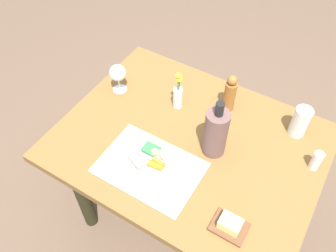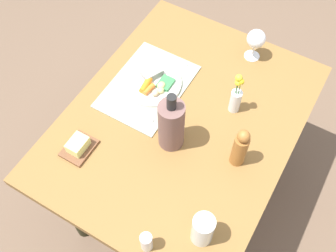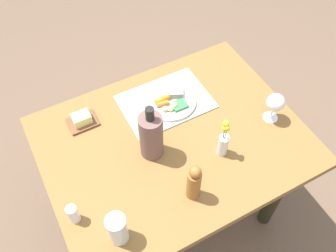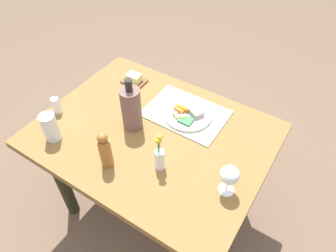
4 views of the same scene
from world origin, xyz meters
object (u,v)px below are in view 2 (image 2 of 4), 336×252
at_px(fork, 167,58).
at_px(wine_glass, 256,39).
at_px(dining_table, 181,134).
at_px(dinner_plate, 153,82).
at_px(butter_dish, 78,146).
at_px(pepper_mill, 240,148).
at_px(water_tumbler, 202,230).
at_px(salt_shaker, 146,242).
at_px(knife, 135,112).
at_px(flower_vase, 236,97).
at_px(cooler_bottle, 171,125).

xyz_separation_m(fork, wine_glass, (-0.20, 0.32, 0.10)).
distance_m(dining_table, wine_glass, 0.51).
distance_m(dinner_plate, butter_dish, 0.42).
height_order(fork, pepper_mill, pepper_mill).
height_order(water_tumbler, salt_shaker, water_tumbler).
bearing_deg(knife, dinner_plate, -175.38).
bearing_deg(flower_vase, knife, -56.34).
bearing_deg(water_tumbler, fork, -141.35).
bearing_deg(fork, cooler_bottle, 27.62).
height_order(dinner_plate, knife, dinner_plate).
xyz_separation_m(water_tumbler, cooler_bottle, (-0.27, -0.28, 0.05)).
xyz_separation_m(dining_table, dinner_plate, (-0.09, -0.19, 0.13)).
relative_size(knife, salt_shaker, 1.86).
distance_m(water_tumbler, pepper_mill, 0.33).
distance_m(dining_table, pepper_mill, 0.34).
distance_m(dinner_plate, fork, 0.16).
relative_size(fork, wine_glass, 1.34).
height_order(dinner_plate, wine_glass, wine_glass).
relative_size(butter_dish, flower_vase, 0.62).
height_order(dining_table, water_tumbler, water_tumbler).
bearing_deg(water_tumbler, cooler_bottle, -134.71).
bearing_deg(knife, butter_dish, -22.17).
distance_m(fork, water_tumbler, 0.81).
distance_m(pepper_mill, flower_vase, 0.24).
bearing_deg(dinner_plate, pepper_mill, 72.20).
distance_m(wine_glass, pepper_mill, 0.53).
bearing_deg(salt_shaker, cooler_bottle, -161.10).
distance_m(dining_table, dinner_plate, 0.25).
xyz_separation_m(butter_dish, cooler_bottle, (-0.21, 0.29, 0.10)).
bearing_deg(wine_glass, dining_table, -13.07).
height_order(water_tumbler, pepper_mill, pepper_mill).
xyz_separation_m(water_tumbler, wine_glass, (-0.83, -0.18, 0.04)).
relative_size(fork, pepper_mill, 1.01).
xyz_separation_m(water_tumbler, salt_shaker, (0.12, -0.14, -0.02)).
distance_m(dining_table, salt_shaker, 0.55).
relative_size(pepper_mill, flower_vase, 0.94).
relative_size(butter_dish, cooler_bottle, 0.45).
height_order(wine_glass, pepper_mill, pepper_mill).
xyz_separation_m(knife, cooler_bottle, (0.04, 0.19, 0.11)).
xyz_separation_m(pepper_mill, flower_vase, (-0.21, -0.11, -0.01)).
bearing_deg(cooler_bottle, butter_dish, -53.89).
distance_m(salt_shaker, butter_dish, 0.46).
height_order(pepper_mill, cooler_bottle, cooler_bottle).
xyz_separation_m(dinner_plate, water_tumbler, (0.47, 0.48, 0.05)).
bearing_deg(cooler_bottle, dining_table, -173.69).
bearing_deg(knife, cooler_bottle, 78.04).
height_order(salt_shaker, cooler_bottle, cooler_bottle).
xyz_separation_m(knife, flower_vase, (-0.22, 0.33, 0.07)).
relative_size(dining_table, water_tumbler, 7.71).
distance_m(fork, pepper_mill, 0.58).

